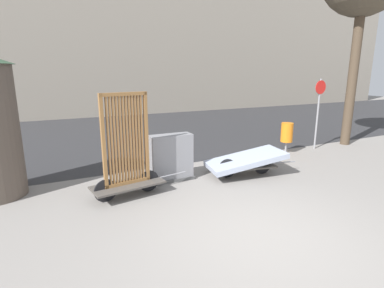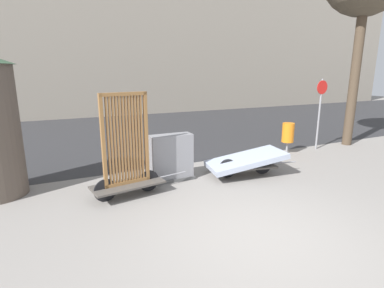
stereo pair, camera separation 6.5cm
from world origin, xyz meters
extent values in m
plane|color=gray|center=(0.00, 0.00, 0.00)|extent=(60.00, 60.00, 0.00)
cube|color=#2D2D30|center=(0.00, 9.32, 0.00)|extent=(56.00, 10.53, 0.01)
cube|color=#9E9384|center=(0.00, 16.59, 5.60)|extent=(48.00, 4.00, 11.20)
cube|color=#4C4742|center=(-1.49, 2.48, 0.26)|extent=(1.57, 0.88, 0.04)
cylinder|color=black|center=(-1.02, 2.56, 0.24)|extent=(0.47, 0.11, 0.47)
cylinder|color=black|center=(-1.97, 2.40, 0.24)|extent=(0.47, 0.11, 0.47)
cylinder|color=gray|center=(-0.41, 2.66, 0.26)|extent=(0.70, 0.14, 0.03)
cube|color=olive|center=(-1.49, 2.48, 0.31)|extent=(0.99, 0.23, 0.07)
cube|color=olive|center=(-1.49, 2.48, 2.14)|extent=(0.99, 0.23, 0.07)
cube|color=olive|center=(-1.95, 2.41, 1.23)|extent=(0.08, 0.08, 1.90)
cube|color=olive|center=(-1.04, 2.55, 1.23)|extent=(0.08, 0.08, 1.90)
cube|color=olive|center=(-1.85, 2.42, 1.23)|extent=(0.04, 0.05, 1.83)
cube|color=olive|center=(-1.78, 2.43, 1.23)|extent=(0.04, 0.05, 1.83)
cube|color=olive|center=(-1.72, 2.44, 1.23)|extent=(0.04, 0.05, 1.83)
cube|color=olive|center=(-1.65, 2.45, 1.23)|extent=(0.04, 0.05, 1.83)
cube|color=olive|center=(-1.59, 2.47, 1.23)|extent=(0.04, 0.05, 1.83)
cube|color=olive|center=(-1.53, 2.48, 1.23)|extent=(0.04, 0.05, 1.83)
cube|color=olive|center=(-1.46, 2.49, 1.23)|extent=(0.04, 0.05, 1.83)
cube|color=olive|center=(-1.40, 2.50, 1.23)|extent=(0.04, 0.05, 1.83)
cube|color=olive|center=(-1.33, 2.51, 1.23)|extent=(0.04, 0.05, 1.83)
cube|color=olive|center=(-1.27, 2.52, 1.23)|extent=(0.04, 0.05, 1.83)
cube|color=olive|center=(-1.20, 2.53, 1.23)|extent=(0.04, 0.05, 1.83)
cube|color=olive|center=(-1.14, 2.54, 1.23)|extent=(0.04, 0.05, 1.83)
cube|color=#4C4742|center=(1.49, 2.48, 0.26)|extent=(1.58, 0.89, 0.04)
cylinder|color=black|center=(1.97, 2.40, 0.24)|extent=(0.47, 0.12, 0.47)
cylinder|color=black|center=(1.02, 2.56, 0.24)|extent=(0.47, 0.12, 0.47)
cylinder|color=gray|center=(2.57, 2.29, 0.26)|extent=(0.69, 0.15, 0.03)
cube|color=#9EA8BC|center=(1.49, 2.48, 0.42)|extent=(2.05, 1.29, 0.44)
cube|color=#4C4C4C|center=(-0.31, 3.00, 0.04)|extent=(1.08, 0.44, 0.08)
cube|color=gray|center=(-0.31, 3.00, 0.56)|extent=(1.02, 0.38, 1.13)
cylinder|color=gray|center=(3.98, 3.71, 0.19)|extent=(0.06, 0.06, 0.37)
cylinder|color=orange|center=(3.98, 3.71, 0.68)|extent=(0.37, 0.37, 0.61)
cylinder|color=gray|center=(5.27, 3.71, 1.17)|extent=(0.06, 0.06, 2.35)
cylinder|color=red|center=(5.27, 3.69, 2.08)|extent=(0.45, 0.02, 0.45)
cylinder|color=#4C3D2D|center=(6.80, 3.71, 2.44)|extent=(0.32, 0.32, 4.87)
camera|label=1|loc=(-2.86, -3.42, 2.56)|focal=28.00mm
camera|label=2|loc=(-2.80, -3.45, 2.56)|focal=28.00mm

